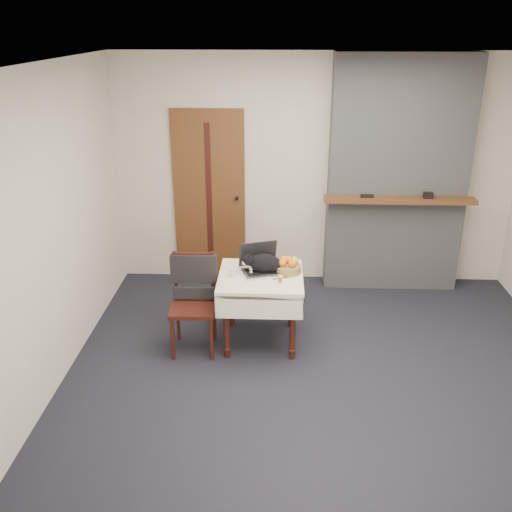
# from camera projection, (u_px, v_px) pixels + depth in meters

# --- Properties ---
(ground) EXTENTS (4.50, 4.50, 0.00)m
(ground) POSITION_uv_depth(u_px,v_px,m) (321.00, 369.00, 5.09)
(ground) COLOR black
(ground) RESTS_ON ground
(room_shell) EXTENTS (4.52, 4.01, 2.61)m
(room_shell) POSITION_uv_depth(u_px,v_px,m) (326.00, 163.00, 4.84)
(room_shell) COLOR beige
(room_shell) RESTS_ON ground
(door) EXTENTS (0.82, 0.10, 2.00)m
(door) POSITION_uv_depth(u_px,v_px,m) (209.00, 197.00, 6.58)
(door) COLOR brown
(door) RESTS_ON ground
(chimney) EXTENTS (1.62, 0.48, 2.60)m
(chimney) POSITION_uv_depth(u_px,v_px,m) (397.00, 176.00, 6.26)
(chimney) COLOR gray
(chimney) RESTS_ON ground
(side_table) EXTENTS (0.78, 0.78, 0.70)m
(side_table) POSITION_uv_depth(u_px,v_px,m) (261.00, 286.00, 5.33)
(side_table) COLOR #37130F
(side_table) RESTS_ON ground
(laptop) EXTENTS (0.44, 0.41, 0.27)m
(laptop) POSITION_uv_depth(u_px,v_px,m) (261.00, 264.00, 5.34)
(laptop) COLOR #B7B7BC
(laptop) RESTS_ON side_table
(cat) EXTENTS (0.45, 0.21, 0.21)m
(cat) POSITION_uv_depth(u_px,v_px,m) (265.00, 264.00, 5.30)
(cat) COLOR black
(cat) RESTS_ON side_table
(cream_jar) EXTENTS (0.07, 0.07, 0.07)m
(cream_jar) POSITION_uv_depth(u_px,v_px,m) (233.00, 273.00, 5.25)
(cream_jar) COLOR silver
(cream_jar) RESTS_ON side_table
(pill_bottle) EXTENTS (0.03, 0.03, 0.07)m
(pill_bottle) POSITION_uv_depth(u_px,v_px,m) (280.00, 279.00, 5.13)
(pill_bottle) COLOR #A13A13
(pill_bottle) RESTS_ON side_table
(fruit_basket) EXTENTS (0.25, 0.25, 0.14)m
(fruit_basket) POSITION_uv_depth(u_px,v_px,m) (288.00, 266.00, 5.33)
(fruit_basket) COLOR olive
(fruit_basket) RESTS_ON side_table
(desk_clutter) EXTENTS (0.13, 0.03, 0.01)m
(desk_clutter) POSITION_uv_depth(u_px,v_px,m) (283.00, 275.00, 5.28)
(desk_clutter) COLOR black
(desk_clutter) RESTS_ON side_table
(chair) EXTENTS (0.43, 0.42, 0.93)m
(chair) POSITION_uv_depth(u_px,v_px,m) (194.00, 289.00, 5.27)
(chair) COLOR #37130F
(chair) RESTS_ON ground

